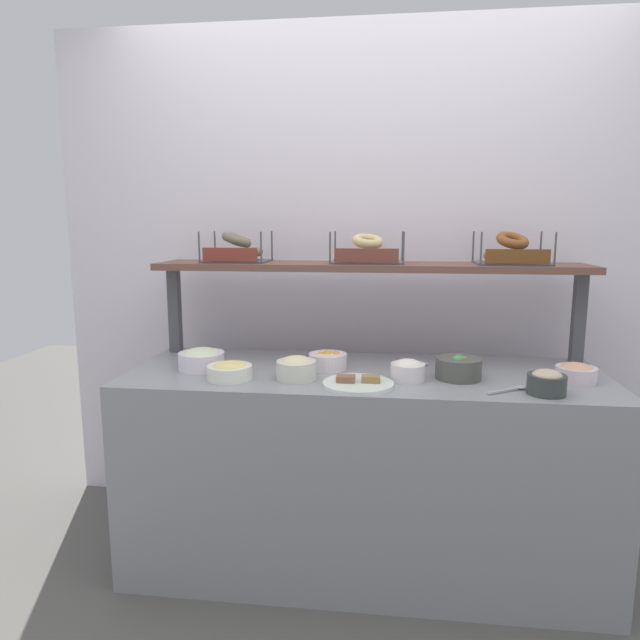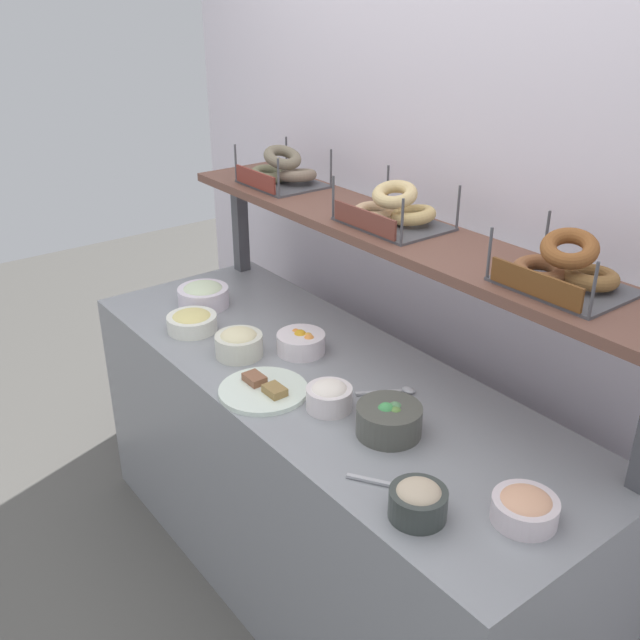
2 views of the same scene
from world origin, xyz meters
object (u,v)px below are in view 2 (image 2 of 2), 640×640
Objects in this scene: serving_plate_white at (263,390)px; bagel_basket_cinnamon_raisin at (565,270)px; bowl_fruit_salad at (301,342)px; serving_spoon_near_plate at (394,485)px; bowl_veggie_mix at (389,419)px; bowl_scallion_spread at (203,295)px; bowl_tuna_salad at (418,501)px; bowl_cream_cheese at (329,396)px; bowl_potato_salad at (239,343)px; serving_spoon_by_edge at (395,391)px; bagel_basket_plain at (393,211)px; bowl_lox_spread at (525,507)px; bagel_basket_poppy at (282,172)px; bowl_egg_salad at (192,321)px.

bagel_basket_cinnamon_raisin is at bearing 37.68° from serving_plate_white.
bowl_fruit_salad is 1.01× the size of serving_spoon_near_plate.
bowl_veggie_mix is 0.94× the size of bowl_scallion_spread.
bowl_tuna_salad is at bearing -17.82° from bowl_fruit_salad.
bowl_cream_cheese is 0.86× the size of bowl_potato_salad.
serving_spoon_by_edge is (-0.14, 0.16, -0.04)m from bowl_veggie_mix.
bagel_basket_plain reaches higher than bowl_tuna_salad.
serving_spoon_near_plate is 0.49× the size of bagel_basket_plain.
bowl_lox_spread is 0.97× the size of serving_spoon_by_edge.
bowl_veggie_mix reaches higher than serving_spoon_near_plate.
bowl_veggie_mix is at bearing -47.76° from serving_spoon_by_edge.
bowl_potato_salad is 0.82m from serving_spoon_near_plate.
bagel_basket_cinnamon_raisin is at bearing 53.56° from bowl_veggie_mix.
bowl_fruit_salad is 0.53m from bagel_basket_plain.
bowl_scallion_spread reaches higher than serving_spoon_near_plate.
serving_spoon_by_edge is at bearing 132.24° from bowl_veggie_mix.
bowl_lox_spread is 1.53m from bagel_basket_poppy.
bowl_tuna_salad is 0.93m from bowl_potato_salad.
serving_spoon_by_edge is 0.51× the size of bagel_basket_cinnamon_raisin.
bowl_fruit_salad is 0.86m from bowl_tuna_salad.
bowl_cream_cheese is at bearing 165.86° from bowl_tuna_salad.
bagel_basket_poppy is at bearing 77.15° from bowl_scallion_spread.
serving_spoon_by_edge is at bearing 142.53° from bowl_tuna_salad.
bowl_egg_salad is 0.60× the size of bagel_basket_poppy.
bowl_tuna_salad is 1.36m from bowl_scallion_spread.
bagel_basket_plain is (0.51, 0.46, 0.44)m from bowl_egg_salad.
bowl_tuna_salad is 1.43m from bagel_basket_poppy.
bowl_tuna_salad is 0.89× the size of bowl_lox_spread.
bowl_tuna_salad reaches higher than bowl_cream_cheese.
serving_spoon_near_plate is 1.01× the size of serving_spoon_by_edge.
bowl_cream_cheese reaches higher than bowl_lox_spread.
bowl_veggie_mix is 0.60m from bagel_basket_cinnamon_raisin.
serving_plate_white is (0.67, -0.17, -0.04)m from bowl_scallion_spread.
bowl_lox_spread is (0.16, 0.18, -0.01)m from bowl_tuna_salad.
bowl_tuna_salad is 0.94m from bagel_basket_plain.
bagel_basket_cinnamon_raisin is (0.39, 0.18, 0.47)m from serving_spoon_by_edge.
bowl_veggie_mix is at bearing -126.44° from bagel_basket_cinnamon_raisin.
bowl_potato_salad reaches higher than bowl_fruit_salad.
bowl_veggie_mix is at bearing -178.62° from bowl_lox_spread.
serving_spoon_by_edge is (-0.32, 0.30, 0.00)m from serving_spoon_near_plate.
serving_spoon_near_plate is 0.67m from bagel_basket_cinnamon_raisin.
bowl_egg_salad is 0.82m from bagel_basket_plain.
bowl_lox_spread is 0.53× the size of bagel_basket_poppy.
bowl_scallion_spread is 0.69m from serving_plate_white.
bowl_egg_salad reaches higher than serving_spoon_by_edge.
bowl_potato_salad reaches higher than bowl_lox_spread.
bowl_cream_cheese is 0.73m from bagel_basket_cinnamon_raisin.
bowl_tuna_salad is 0.12m from serving_spoon_near_plate.
bowl_fruit_salad is 1.20× the size of bowl_cream_cheese.
serving_spoon_near_plate is at bearing 0.81° from serving_plate_white.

